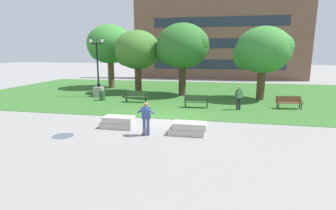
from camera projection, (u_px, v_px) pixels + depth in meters
The scene contains 18 objects.
ground_plane at pixel (163, 119), 16.29m from camera, with size 140.00×140.00×0.00m, color gray.
grass_lawn at pixel (184, 94), 25.89m from camera, with size 40.00×20.00×0.02m, color #336628.
concrete_block_center at pixel (118, 122), 14.40m from camera, with size 1.80×0.90×0.64m.
concrete_block_left at pixel (188, 129), 13.23m from camera, with size 1.89×0.90×0.64m.
person_skateboarder at pixel (146, 117), 12.93m from camera, with size 0.95×0.54×1.71m.
skateboard at pixel (145, 131), 13.49m from camera, with size 0.28×1.03×0.14m.
puddle at pixel (63, 136), 13.03m from camera, with size 1.04×1.04×0.01m, color #47515B.
park_bench_near_left at pixel (196, 101), 19.44m from camera, with size 1.83×0.64×0.90m.
park_bench_near_right at pixel (136, 96), 21.50m from camera, with size 1.85×0.72×0.90m.
park_bench_far_left at pixel (289, 102), 19.03m from camera, with size 1.85×0.76×0.90m.
lamp_post_right at pixel (99, 85), 23.94m from camera, with size 1.32×0.80×5.26m.
tree_near_left at pixel (263, 51), 21.89m from camera, with size 4.78×4.55×6.15m.
tree_far_right at pixel (109, 45), 28.97m from camera, with size 5.22×4.97×6.99m.
tree_near_right at pixel (182, 47), 23.96m from camera, with size 5.03×4.79×6.62m.
tree_far_left at pixel (137, 51), 25.66m from camera, with size 4.67×4.44×6.13m.
trash_bin at pixel (102, 95), 22.24m from camera, with size 0.49×0.49×0.96m.
person_bystander_near_lawn at pixel (239, 97), 18.53m from camera, with size 0.66×0.41×1.71m.
building_facade_distant at pixel (219, 31), 37.84m from camera, with size 25.31×1.03×13.81m.
Camera 1 is at (3.40, -15.40, 4.17)m, focal length 28.00 mm.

